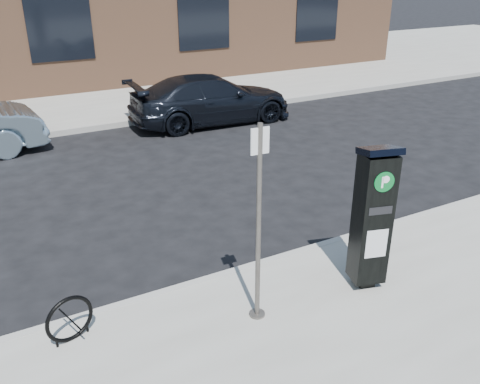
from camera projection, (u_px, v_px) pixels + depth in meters
ground at (245, 275)px, 7.31m from camera, size 120.00×120.00×0.00m
sidewalk_far at (58, 85)px, 18.49m from camera, size 60.00×12.00×0.15m
curb_near at (246, 271)px, 7.27m from camera, size 60.00×0.12×0.16m
curb_far at (100, 127)px, 13.70m from camera, size 60.00×0.12×0.16m
parking_kiosk at (372, 217)px, 6.43m from camera, size 0.55×0.51×1.98m
sign_pole at (258, 228)px, 5.75m from camera, size 0.22×0.20×2.44m
bike_rack at (70, 319)px, 5.73m from camera, size 0.57×0.20×0.57m
car_dark at (211, 99)px, 14.13m from camera, size 4.64×2.05×1.33m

